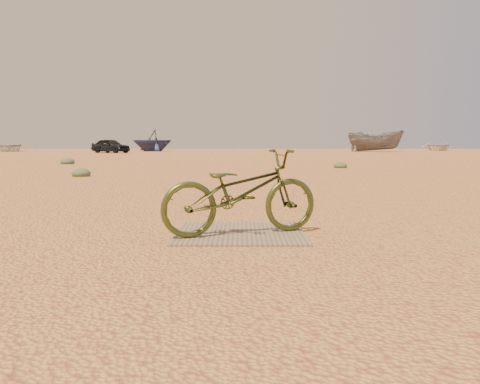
{
  "coord_description": "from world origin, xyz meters",
  "views": [
    {
      "loc": [
        0.15,
        -5.12,
        1.0
      ],
      "look_at": [
        0.13,
        -0.16,
        0.46
      ],
      "focal_mm": 35.0,
      "sensor_mm": 36.0,
      "label": 1
    }
  ],
  "objects_px": {
    "plywood_board": "(240,233)",
    "boat_near_left": "(8,146)",
    "boat_far_left": "(153,140)",
    "boat_mid_right": "(376,141)",
    "bicycle": "(241,192)",
    "boat_far_right": "(438,146)",
    "car": "(111,146)"
  },
  "relations": [
    {
      "from": "car",
      "to": "boat_far_right",
      "type": "xyz_separation_m",
      "value": [
        33.84,
        11.9,
        -0.1
      ]
    },
    {
      "from": "plywood_board",
      "to": "boat_mid_right",
      "type": "height_order",
      "value": "boat_mid_right"
    },
    {
      "from": "bicycle",
      "to": "boat_far_right",
      "type": "bearing_deg",
      "value": -44.52
    },
    {
      "from": "bicycle",
      "to": "car",
      "type": "height_order",
      "value": "car"
    },
    {
      "from": "bicycle",
      "to": "boat_mid_right",
      "type": "height_order",
      "value": "boat_mid_right"
    },
    {
      "from": "boat_mid_right",
      "to": "car",
      "type": "bearing_deg",
      "value": 105.93
    },
    {
      "from": "boat_near_left",
      "to": "boat_far_left",
      "type": "xyz_separation_m",
      "value": [
        14.74,
        0.34,
        0.58
      ]
    },
    {
      "from": "boat_far_right",
      "to": "boat_mid_right",
      "type": "bearing_deg",
      "value": -126.62
    },
    {
      "from": "boat_far_right",
      "to": "plywood_board",
      "type": "bearing_deg",
      "value": -98.36
    },
    {
      "from": "plywood_board",
      "to": "boat_mid_right",
      "type": "distance_m",
      "value": 43.58
    },
    {
      "from": "plywood_board",
      "to": "bicycle",
      "type": "height_order",
      "value": "bicycle"
    },
    {
      "from": "boat_mid_right",
      "to": "bicycle",
      "type": "bearing_deg",
      "value": 166.65
    },
    {
      "from": "car",
      "to": "boat_mid_right",
      "type": "xyz_separation_m",
      "value": [
        24.82,
        5.11,
        0.43
      ]
    },
    {
      "from": "boat_far_left",
      "to": "boat_mid_right",
      "type": "bearing_deg",
      "value": 46.29
    },
    {
      "from": "car",
      "to": "boat_far_left",
      "type": "relative_size",
      "value": 0.86
    },
    {
      "from": "plywood_board",
      "to": "boat_near_left",
      "type": "xyz_separation_m",
      "value": [
        -23.91,
        43.01,
        0.53
      ]
    },
    {
      "from": "boat_far_left",
      "to": "boat_far_right",
      "type": "bearing_deg",
      "value": 59.94
    },
    {
      "from": "bicycle",
      "to": "boat_far_right",
      "type": "xyz_separation_m",
      "value": [
        22.26,
        48.4,
        0.05
      ]
    },
    {
      "from": "plywood_board",
      "to": "bicycle",
      "type": "xyz_separation_m",
      "value": [
        0.01,
        -0.1,
        0.46
      ]
    },
    {
      "from": "car",
      "to": "boat_mid_right",
      "type": "height_order",
      "value": "boat_mid_right"
    },
    {
      "from": "car",
      "to": "boat_far_left",
      "type": "distance_m",
      "value": 7.37
    },
    {
      "from": "car",
      "to": "boat_far_left",
      "type": "xyz_separation_m",
      "value": [
        2.4,
        6.95,
        0.5
      ]
    },
    {
      "from": "car",
      "to": "boat_near_left",
      "type": "xyz_separation_m",
      "value": [
        -12.34,
        6.6,
        -0.08
      ]
    },
    {
      "from": "boat_mid_right",
      "to": "boat_far_right",
      "type": "height_order",
      "value": "boat_mid_right"
    },
    {
      "from": "plywood_board",
      "to": "car",
      "type": "relative_size",
      "value": 0.38
    },
    {
      "from": "plywood_board",
      "to": "boat_far_right",
      "type": "height_order",
      "value": "boat_far_right"
    },
    {
      "from": "plywood_board",
      "to": "boat_near_left",
      "type": "height_order",
      "value": "boat_near_left"
    },
    {
      "from": "plywood_board",
      "to": "boat_far_left",
      "type": "distance_m",
      "value": 44.32
    },
    {
      "from": "boat_far_right",
      "to": "boat_far_left",
      "type": "bearing_deg",
      "value": -154.65
    },
    {
      "from": "plywood_board",
      "to": "boat_far_left",
      "type": "relative_size",
      "value": 0.32
    },
    {
      "from": "boat_near_left",
      "to": "boat_far_right",
      "type": "relative_size",
      "value": 1.04
    },
    {
      "from": "boat_far_left",
      "to": "boat_mid_right",
      "type": "distance_m",
      "value": 22.49
    }
  ]
}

